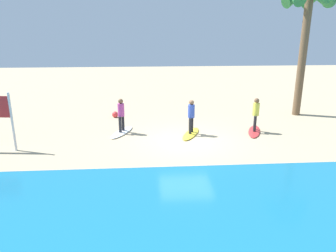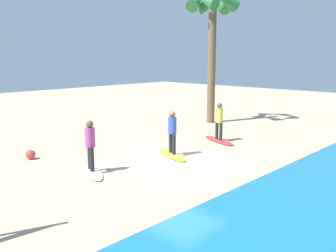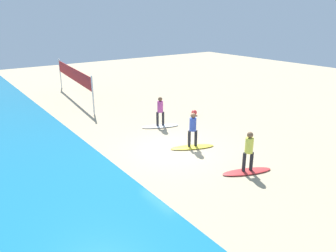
% 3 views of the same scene
% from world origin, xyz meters
% --- Properties ---
extents(ground_plane, '(60.00, 60.00, 0.00)m').
position_xyz_m(ground_plane, '(0.00, 0.00, 0.00)').
color(ground_plane, tan).
extents(surfboard_red, '(1.27, 2.16, 0.09)m').
position_xyz_m(surfboard_red, '(-3.55, -1.00, 0.04)').
color(surfboard_red, red).
rests_on(surfboard_red, ground).
extents(surfer_red, '(0.32, 0.44, 1.64)m').
position_xyz_m(surfer_red, '(-3.55, -1.00, 1.04)').
color(surfer_red, '#232328').
rests_on(surfer_red, surfboard_red).
extents(surfboard_yellow, '(1.36, 2.15, 0.09)m').
position_xyz_m(surfboard_yellow, '(-0.33, -0.85, 0.04)').
color(surfboard_yellow, yellow).
rests_on(surfboard_yellow, ground).
extents(surfer_yellow, '(0.32, 0.43, 1.64)m').
position_xyz_m(surfer_yellow, '(-0.33, -0.85, 1.04)').
color(surfer_yellow, '#232328').
rests_on(surfer_yellow, surfboard_yellow).
extents(surfboard_white, '(1.32, 2.15, 0.09)m').
position_xyz_m(surfboard_white, '(3.04, -1.34, 0.04)').
color(surfboard_white, white).
rests_on(surfboard_white, ground).
extents(surfer_white, '(0.32, 0.44, 1.64)m').
position_xyz_m(surfer_white, '(3.04, -1.34, 1.04)').
color(surfer_white, '#232328').
rests_on(surfer_white, surfboard_white).
extents(volleyball_net, '(9.05, 1.03, 2.50)m').
position_xyz_m(volleyball_net, '(11.85, 0.25, 1.79)').
color(volleyball_net, silver).
rests_on(volleyball_net, ground).
extents(beach_ball, '(0.35, 0.35, 0.35)m').
position_xyz_m(beach_ball, '(3.62, -4.32, 0.18)').
color(beach_ball, '#E53838').
rests_on(beach_ball, ground).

